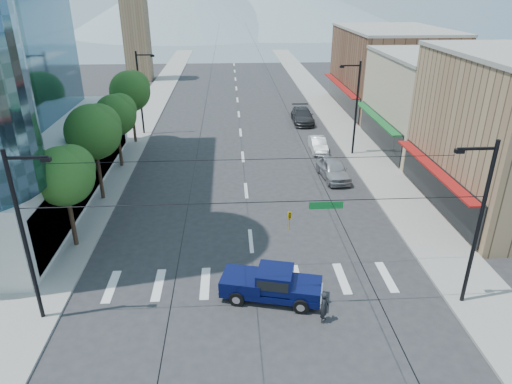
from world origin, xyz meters
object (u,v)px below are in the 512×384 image
parked_car_mid (318,144)px  pedestrian (324,307)px  pickup_truck (271,283)px  parked_car_far (302,116)px  parked_car_near (333,169)px

parked_car_mid → pedestrian: bearing=-99.1°
pickup_truck → parked_car_mid: pickup_truck is taller
pickup_truck → parked_car_far: (6.83, 33.66, -0.09)m
pickup_truck → parked_car_far: pickup_truck is taller
pedestrian → parked_car_far: bearing=13.7°
pickup_truck → pedestrian: size_ratio=3.33×
pickup_truck → parked_car_near: (6.83, 16.20, -0.09)m
parked_car_near → parked_car_far: size_ratio=0.85×
parked_car_mid → parked_car_far: bearing=90.7°
parked_car_near → parked_car_far: same height
pedestrian → parked_car_near: (4.36, 18.17, 0.01)m
pickup_truck → parked_car_near: bearing=81.0°
pickup_truck → parked_car_mid: bearing=87.6°
parked_car_near → parked_car_mid: bearing=84.9°
pickup_truck → parked_car_far: size_ratio=0.95×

